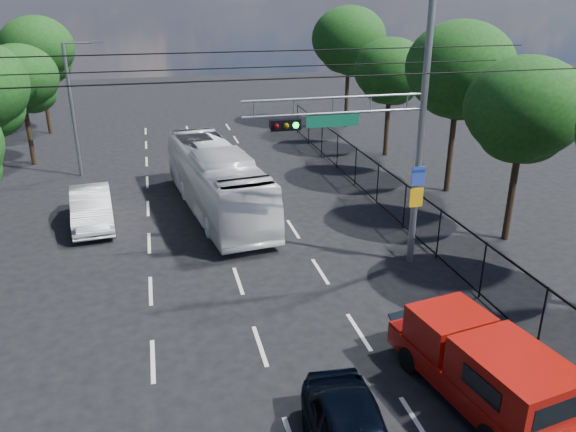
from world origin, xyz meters
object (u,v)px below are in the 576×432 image
object	(u,v)px
signal_mast	(389,125)
red_pickup	(481,365)
white_van	(92,208)
white_bus	(217,180)

from	to	relation	value
signal_mast	red_pickup	distance (m)	8.62
red_pickup	white_van	size ratio (longest dim) A/B	1.15
white_bus	white_van	size ratio (longest dim) A/B	2.25
white_van	signal_mast	bearing A→B (deg)	-37.64
white_bus	signal_mast	bearing A→B (deg)	-61.24
white_bus	white_van	distance (m)	5.54
white_bus	white_van	world-z (taller)	white_bus
red_pickup	white_bus	xyz separation A→B (m)	(-4.61, 14.43, 0.44)
signal_mast	red_pickup	world-z (taller)	signal_mast
signal_mast	white_van	size ratio (longest dim) A/B	2.01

